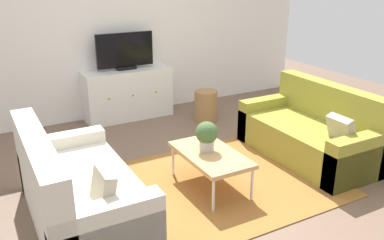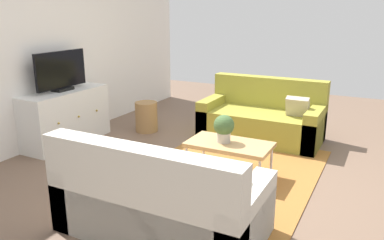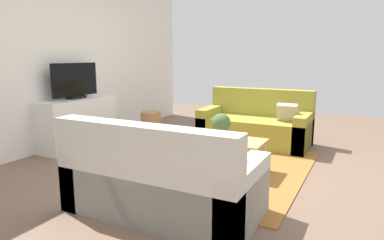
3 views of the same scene
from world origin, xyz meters
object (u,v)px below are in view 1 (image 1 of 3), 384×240
Objects in this scene: coffee_table at (210,156)px; wicker_basket at (206,106)px; couch_right_side at (314,134)px; flat_screen_tv at (125,51)px; potted_plant at (207,135)px; tv_console at (128,94)px; couch_left_side at (73,193)px.

wicker_basket is at bearing 60.82° from coffee_table.
couch_right_side is 1.82× the size of coffee_table.
couch_right_side is 1.96× the size of flat_screen_tv.
couch_right_side is at bearing 2.71° from coffee_table.
tv_console reaches higher than potted_plant.
flat_screen_tv is (0.02, 2.47, 0.65)m from coffee_table.
couch_left_side is 2.87m from flat_screen_tv.
tv_console reaches higher than wicker_basket.
couch_right_side is at bearing -58.14° from tv_console.
coffee_table is 2.03m from wicker_basket.
wicker_basket is at bearing -35.19° from tv_console.
flat_screen_tv is (0.03, 2.40, 0.44)m from potted_plant.
flat_screen_tv reaches higher than wicker_basket.
tv_console is at bearing 59.43° from couch_left_side.
flat_screen_tv is at bearing 89.52° from coffee_table.
flat_screen_tv is 1.43m from wicker_basket.
couch_left_side is 1.00× the size of couch_right_side.
couch_right_side is at bearing 0.14° from potted_plant.
couch_left_side is at bearing -120.57° from tv_console.
couch_right_side is (2.88, 0.00, 0.00)m from couch_left_side.
couch_left_side is 1.82× the size of coffee_table.
couch_left_side is 1.39m from coffee_table.
tv_console is 2.85× the size of wicker_basket.
tv_console is 0.64m from flat_screen_tv.
couch_left_side reaches higher than tv_console.
couch_right_side is at bearing -73.23° from wicker_basket.
couch_left_side is 1.40m from potted_plant.
couch_left_side is 5.40× the size of potted_plant.
coffee_table is 2.02× the size of wicker_basket.
flat_screen_tv reaches higher than coffee_table.
tv_console is (0.03, 2.38, -0.19)m from potted_plant.
couch_right_side reaches higher than tv_console.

